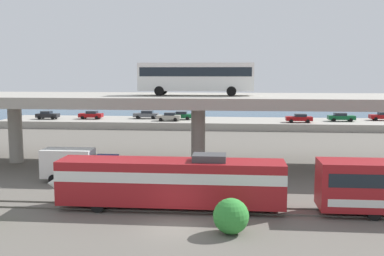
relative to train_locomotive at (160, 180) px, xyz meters
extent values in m
plane|color=#605B54|center=(1.57, -4.00, -2.19)|extent=(260.00, 260.00, 0.00)
cube|color=#59544C|center=(1.57, -0.77, -2.13)|extent=(110.00, 0.12, 0.12)
cube|color=#59544C|center=(1.57, 0.77, -2.13)|extent=(110.00, 0.12, 0.12)
cube|color=maroon|center=(0.83, 0.00, -0.11)|extent=(16.56, 3.00, 3.20)
cube|color=silver|center=(0.83, 0.00, 0.47)|extent=(16.56, 3.04, 0.77)
cone|color=silver|center=(-7.45, 0.00, -0.43)|extent=(2.26, 2.85, 2.85)
cube|color=black|center=(-5.76, 0.00, 0.79)|extent=(2.26, 2.70, 1.02)
cube|color=#3F3F42|center=(3.65, 0.00, 1.74)|extent=(2.40, 1.80, 0.50)
cylinder|color=black|center=(-4.34, -1.35, -1.71)|extent=(0.96, 0.18, 0.96)
cylinder|color=black|center=(-4.34, 1.35, -1.71)|extent=(0.96, 0.18, 0.96)
cylinder|color=black|center=(6.01, -1.35, -1.71)|extent=(0.96, 0.18, 0.96)
cylinder|color=black|center=(6.01, 1.35, -1.71)|extent=(0.96, 0.18, 0.96)
cylinder|color=black|center=(15.03, -1.35, -1.73)|extent=(0.92, 0.18, 0.92)
cylinder|color=black|center=(15.03, 1.35, -1.73)|extent=(0.92, 0.18, 0.92)
cube|color=#9E998E|center=(1.57, 16.00, 4.85)|extent=(96.00, 12.20, 1.11)
cylinder|color=#9E998E|center=(-18.83, 16.00, 1.05)|extent=(1.50, 1.50, 6.49)
cylinder|color=#9E998E|center=(1.57, 16.00, 1.05)|extent=(1.50, 1.50, 6.49)
cube|color=silver|center=(1.36, 15.63, 7.36)|extent=(12.00, 2.55, 2.90)
cube|color=black|center=(1.36, 15.63, 7.88)|extent=(11.52, 2.59, 0.93)
cube|color=black|center=(-4.59, 15.63, 7.71)|extent=(0.08, 2.30, 1.74)
cylinder|color=black|center=(-2.36, 14.42, 5.91)|extent=(1.00, 0.26, 1.00)
cylinder|color=black|center=(-2.36, 16.85, 5.91)|extent=(1.00, 0.26, 1.00)
cylinder|color=black|center=(5.08, 14.42, 5.91)|extent=(1.00, 0.26, 1.00)
cylinder|color=black|center=(5.08, 16.85, 5.91)|extent=(1.00, 0.26, 1.00)
cube|color=navy|center=(-6.30, 7.72, -0.75)|extent=(2.00, 2.30, 2.00)
cube|color=silver|center=(-9.80, 7.72, -0.45)|extent=(4.60, 2.30, 2.60)
cylinder|color=black|center=(-6.60, 8.82, -1.75)|extent=(0.88, 0.28, 0.88)
cylinder|color=black|center=(-6.60, 6.63, -1.75)|extent=(0.88, 0.28, 0.88)
cylinder|color=black|center=(-10.81, 8.82, -1.75)|extent=(0.88, 0.28, 0.88)
cylinder|color=black|center=(-10.81, 6.63, -1.75)|extent=(0.88, 0.28, 0.88)
cube|color=#9E998E|center=(1.57, 51.00, -1.56)|extent=(77.05, 11.47, 1.27)
cube|color=#0C4C26|center=(24.26, 50.72, -0.25)|extent=(4.68, 1.73, 0.70)
cube|color=#1E232B|center=(24.03, 50.72, 0.34)|extent=(2.06, 1.52, 0.48)
cylinder|color=black|center=(25.71, 51.54, -0.60)|extent=(0.64, 0.20, 0.64)
cylinder|color=black|center=(25.71, 49.90, -0.60)|extent=(0.64, 0.20, 0.64)
cylinder|color=black|center=(22.81, 51.54, -0.60)|extent=(0.64, 0.20, 0.64)
cylinder|color=black|center=(22.81, 49.90, -0.60)|extent=(0.64, 0.20, 0.64)
cube|color=#9E998C|center=(-6.32, 48.54, -0.25)|extent=(4.17, 1.82, 0.70)
cube|color=#1E232B|center=(-6.11, 48.54, 0.34)|extent=(1.84, 1.60, 0.48)
cylinder|color=black|center=(-7.61, 47.68, -0.60)|extent=(0.64, 0.20, 0.64)
cylinder|color=black|center=(-7.61, 49.40, -0.60)|extent=(0.64, 0.20, 0.64)
cylinder|color=black|center=(-5.02, 47.68, -0.60)|extent=(0.64, 0.20, 0.64)
cylinder|color=black|center=(-5.02, 49.40, -0.60)|extent=(0.64, 0.20, 0.64)
cube|color=maroon|center=(16.53, 48.14, -0.25)|extent=(4.51, 1.75, 0.70)
cube|color=#1E232B|center=(16.75, 48.14, 0.34)|extent=(1.98, 1.54, 0.48)
cylinder|color=black|center=(15.13, 47.31, -0.60)|extent=(0.64, 0.20, 0.64)
cylinder|color=black|center=(15.13, 48.97, -0.60)|extent=(0.64, 0.20, 0.64)
cylinder|color=black|center=(17.92, 47.31, -0.60)|extent=(0.64, 0.20, 0.64)
cylinder|color=black|center=(17.92, 48.97, -0.60)|extent=(0.64, 0.20, 0.64)
cube|color=maroon|center=(-21.21, 50.62, -0.25)|extent=(4.34, 1.81, 0.70)
cube|color=#1E232B|center=(-21.00, 50.62, 0.34)|extent=(1.91, 1.59, 0.48)
cylinder|color=black|center=(-22.56, 49.76, -0.60)|extent=(0.64, 0.20, 0.64)
cylinder|color=black|center=(-22.56, 51.48, -0.60)|extent=(0.64, 0.20, 0.64)
cylinder|color=black|center=(-19.87, 49.76, -0.60)|extent=(0.64, 0.20, 0.64)
cylinder|color=black|center=(-19.87, 51.48, -0.60)|extent=(0.64, 0.20, 0.64)
cube|color=black|center=(-29.08, 49.54, -0.25)|extent=(4.08, 1.74, 0.70)
cube|color=#1E232B|center=(-29.28, 49.54, 0.34)|extent=(1.79, 1.53, 0.48)
cylinder|color=black|center=(-27.82, 50.37, -0.60)|extent=(0.64, 0.20, 0.64)
cylinder|color=black|center=(-27.82, 48.71, -0.60)|extent=(0.64, 0.20, 0.64)
cylinder|color=black|center=(-30.35, 50.37, -0.60)|extent=(0.64, 0.20, 0.64)
cylinder|color=black|center=(-30.35, 48.71, -0.60)|extent=(0.64, 0.20, 0.64)
cube|color=#515459|center=(-11.10, 52.18, -0.25)|extent=(4.64, 1.83, 0.70)
cube|color=#1E232B|center=(-10.87, 52.18, 0.34)|extent=(2.04, 1.61, 0.48)
cylinder|color=black|center=(-12.54, 51.31, -0.60)|extent=(0.64, 0.20, 0.64)
cylinder|color=black|center=(-12.54, 53.05, -0.60)|extent=(0.64, 0.20, 0.64)
cylinder|color=black|center=(-9.66, 51.31, -0.60)|extent=(0.64, 0.20, 0.64)
cylinder|color=black|center=(-9.66, 53.05, -0.60)|extent=(0.64, 0.20, 0.64)
cube|color=maroon|center=(32.07, 53.00, -0.25)|extent=(4.68, 1.73, 0.70)
cube|color=#1E232B|center=(32.31, 53.00, 0.34)|extent=(2.06, 1.52, 0.48)
cylinder|color=black|center=(30.62, 52.18, -0.60)|extent=(0.64, 0.20, 0.64)
cylinder|color=black|center=(30.62, 53.82, -0.60)|extent=(0.64, 0.20, 0.64)
cube|color=#0C4C26|center=(-4.51, 51.06, -0.25)|extent=(4.43, 1.80, 0.70)
cube|color=#1E232B|center=(-4.29, 51.06, 0.34)|extent=(1.95, 1.59, 0.48)
cylinder|color=black|center=(-5.88, 50.20, -0.60)|extent=(0.64, 0.20, 0.64)
cylinder|color=black|center=(-5.88, 51.92, -0.60)|extent=(0.64, 0.20, 0.64)
cylinder|color=black|center=(-3.13, 50.20, -0.60)|extent=(0.64, 0.20, 0.64)
cylinder|color=black|center=(-3.13, 51.92, -0.60)|extent=(0.64, 0.20, 0.64)
cube|color=#2D5170|center=(1.57, 74.00, -2.19)|extent=(140.00, 36.00, 0.01)
sphere|color=#328835|center=(5.29, -4.78, -1.06)|extent=(2.26, 2.26, 2.26)
camera|label=1|loc=(5.46, -33.00, 8.00)|focal=43.38mm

